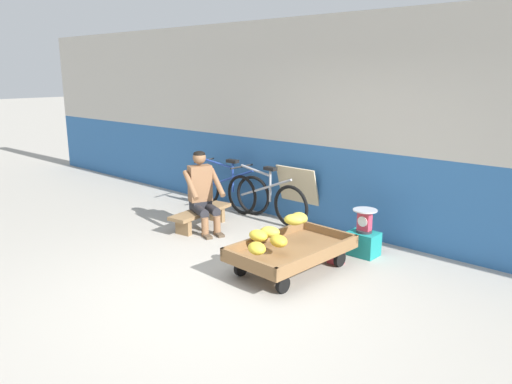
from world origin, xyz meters
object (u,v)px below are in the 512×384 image
bicycle_near_left (228,189)px  sign_board (299,195)px  shopping_bag (336,254)px  banana_cart (292,251)px  weighing_scale (365,220)px  low_bench (201,214)px  plastic_crate (363,244)px  bicycle_far_left (265,198)px  vendor_seated (202,191)px

bicycle_near_left → sign_board: (1.30, 0.22, 0.08)m
bicycle_near_left → shopping_bag: 2.77m
banana_cart → weighing_scale: (0.36, 1.00, 0.21)m
weighing_scale → low_bench: bearing=-165.7°
sign_board → banana_cart: bearing=-55.5°
banana_cart → shopping_bag: bearing=64.6°
low_bench → weighing_scale: weighing_scale is taller
plastic_crate → bicycle_far_left: bearing=171.1°
low_bench → bicycle_far_left: size_ratio=0.68×
low_bench → vendor_seated: size_ratio=0.99×
banana_cart → vendor_seated: size_ratio=1.30×
banana_cart → vendor_seated: vendor_seated is taller
bicycle_near_left → weighing_scale: bearing=-7.3°
low_bench → sign_board: (0.91, 1.17, 0.23)m
shopping_bag → vendor_seated: bearing=-175.5°
vendor_seated → plastic_crate: (2.27, 0.63, -0.42)m
weighing_scale → sign_board: sign_board is taller
weighing_scale → plastic_crate: bearing=90.0°
banana_cart → bicycle_far_left: bicycle_far_left is taller
vendor_seated → bicycle_far_left: (0.39, 0.93, -0.21)m
banana_cart → bicycle_near_left: (-2.38, 1.35, 0.11)m
vendor_seated → plastic_crate: vendor_seated is taller
weighing_scale → bicycle_near_left: bearing=172.7°
bicycle_near_left → sign_board: 1.32m
plastic_crate → weighing_scale: weighing_scale is taller
bicycle_far_left → plastic_crate: bearing=-8.9°
banana_cart → low_bench: 2.03m
banana_cart → weighing_scale: size_ratio=4.93×
weighing_scale → sign_board: 1.55m
banana_cart → low_bench: banana_cart is taller
banana_cart → shopping_bag: size_ratio=6.17×
weighing_scale → shopping_bag: weighing_scale is taller
banana_cart → low_bench: bearing=168.7°
shopping_bag → bicycle_far_left: bearing=156.9°
bicycle_far_left → shopping_bag: size_ratio=6.92×
plastic_crate → shopping_bag: bearing=-102.6°
bicycle_far_left → shopping_bag: bicycle_far_left is taller
low_bench → plastic_crate: bearing=14.3°
vendor_seated → bicycle_near_left: bearing=115.5°
weighing_scale → bicycle_far_left: 1.90m
low_bench → shopping_bag: (2.25, 0.14, -0.08)m
bicycle_far_left → banana_cart: bearing=-40.4°
bicycle_near_left → shopping_bag: (2.64, -0.81, -0.23)m
plastic_crate → shopping_bag: plastic_crate is taller
shopping_bag → low_bench: bearing=-176.5°
low_bench → plastic_crate: plastic_crate is taller
low_bench → bicycle_near_left: bearing=112.1°
bicycle_near_left → sign_board: bearing=9.6°
plastic_crate → shopping_bag: (-0.10, -0.46, -0.03)m
weighing_scale → sign_board: bearing=158.3°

